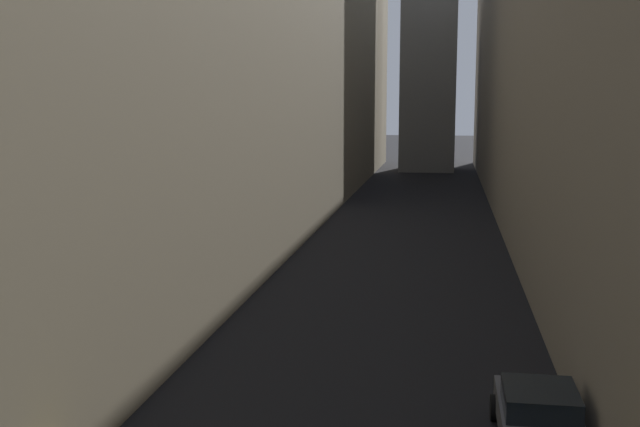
# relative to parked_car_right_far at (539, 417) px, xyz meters

# --- Properties ---
(ground_plane) EXTENTS (264.00, 264.00, 0.00)m
(ground_plane) POSITION_rel_parked_car_right_far_xyz_m (-4.40, 25.22, -0.75)
(ground_plane) COLOR black
(building_block_left) EXTENTS (12.76, 108.00, 24.62)m
(building_block_left) POSITION_rel_parked_car_right_far_xyz_m (-16.28, 27.22, 11.57)
(building_block_left) COLOR gray
(building_block_left) RESTS_ON ground
(building_block_right) EXTENTS (12.43, 108.00, 20.14)m
(building_block_right) POSITION_rel_parked_car_right_far_xyz_m (7.31, 27.22, 9.32)
(building_block_right) COLOR gray
(building_block_right) RESTS_ON ground
(parked_car_right_far) EXTENTS (1.99, 4.07, 1.45)m
(parked_car_right_far) POSITION_rel_parked_car_right_far_xyz_m (0.00, 0.00, 0.00)
(parked_car_right_far) COLOR #4C4C51
(parked_car_right_far) RESTS_ON ground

